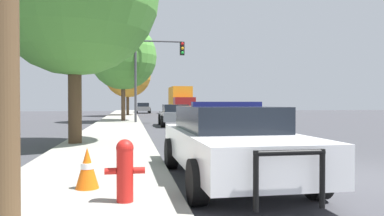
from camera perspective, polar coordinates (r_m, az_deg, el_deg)
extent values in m
plane|color=#3D3D42|center=(8.12, 23.52, -9.71)|extent=(110.00, 110.00, 0.00)
cube|color=#99968C|center=(6.89, -15.75, -11.04)|extent=(3.00, 110.00, 0.13)
cube|color=white|center=(7.11, 5.85, -5.94)|extent=(1.98, 4.92, 0.61)
cube|color=black|center=(7.30, 5.32, -1.56)|extent=(1.68, 2.57, 0.46)
cylinder|color=black|center=(6.12, 18.48, -9.98)|extent=(0.25, 0.68, 0.67)
cylinder|color=black|center=(5.49, 0.79, -11.20)|extent=(0.25, 0.68, 0.67)
cylinder|color=black|center=(8.86, 8.92, -6.55)|extent=(0.25, 0.68, 0.67)
cylinder|color=black|center=(8.44, -3.21, -6.92)|extent=(0.25, 0.68, 0.67)
cylinder|color=black|center=(4.94, 19.24, -10.11)|extent=(0.07, 0.07, 0.73)
cylinder|color=black|center=(4.58, 9.71, -10.94)|extent=(0.07, 0.07, 0.73)
cylinder|color=black|center=(4.69, 14.67, -6.61)|extent=(0.91, 0.08, 0.07)
cube|color=navy|center=(7.29, 5.32, 0.60)|extent=(1.37, 0.22, 0.09)
cube|color=navy|center=(7.43, 12.99, -5.42)|extent=(0.06, 3.52, 0.17)
cylinder|color=red|center=(5.25, -10.19, -10.15)|extent=(0.23, 0.23, 0.70)
sphere|color=red|center=(5.19, -10.20, -6.01)|extent=(0.24, 0.24, 0.24)
cylinder|color=red|center=(5.24, -12.32, -9.39)|extent=(0.16, 0.09, 0.09)
cylinder|color=red|center=(5.24, -8.06, -9.39)|extent=(0.16, 0.09, 0.09)
cylinder|color=#424247|center=(25.33, -8.60, 4.19)|extent=(0.16, 0.16, 5.59)
cylinder|color=#424247|center=(25.69, -5.05, 10.09)|extent=(3.15, 0.11, 0.11)
cube|color=black|center=(25.79, -1.52, 9.05)|extent=(0.30, 0.24, 0.90)
sphere|color=red|center=(25.71, -1.48, 9.75)|extent=(0.20, 0.20, 0.20)
sphere|color=orange|center=(25.66, -1.48, 9.09)|extent=(0.20, 0.20, 0.20)
sphere|color=green|center=(25.62, -1.48, 8.42)|extent=(0.20, 0.20, 0.20)
cube|color=slate|center=(23.16, -2.65, -1.21)|extent=(1.76, 4.25, 0.55)
cube|color=black|center=(22.93, -2.60, 0.00)|extent=(1.49, 2.22, 0.44)
cylinder|color=black|center=(24.41, -4.87, -1.75)|extent=(0.25, 0.69, 0.69)
cylinder|color=black|center=(24.56, -1.04, -1.73)|extent=(0.25, 0.69, 0.69)
cylinder|color=black|center=(21.80, -4.46, -2.07)|extent=(0.25, 0.69, 0.69)
cylinder|color=black|center=(21.97, -0.18, -2.04)|extent=(0.25, 0.69, 0.69)
cube|color=slate|center=(49.71, -7.50, -0.08)|extent=(1.73, 4.47, 0.54)
cube|color=black|center=(49.48, -7.49, 0.51)|extent=(1.48, 2.33, 0.49)
cylinder|color=black|center=(51.07, -8.49, -0.36)|extent=(0.24, 0.67, 0.66)
cylinder|color=black|center=(51.13, -6.63, -0.36)|extent=(0.24, 0.67, 0.66)
cylinder|color=black|center=(48.31, -8.41, -0.44)|extent=(0.24, 0.67, 0.66)
cylinder|color=black|center=(48.38, -6.44, -0.43)|extent=(0.24, 0.67, 0.66)
cube|color=maroon|center=(43.10, -1.18, 0.61)|extent=(2.37, 2.06, 1.56)
cube|color=orange|center=(46.74, -1.84, 1.46)|extent=(2.37, 5.30, 2.89)
cylinder|color=black|center=(43.50, 0.29, -0.41)|extent=(0.28, 0.92, 0.92)
cylinder|color=black|center=(43.16, -2.74, -0.42)|extent=(0.28, 0.92, 0.92)
cylinder|color=black|center=(47.90, -0.62, -0.29)|extent=(0.28, 0.92, 0.92)
cylinder|color=black|center=(47.60, -3.38, -0.30)|extent=(0.28, 0.92, 0.92)
cylinder|color=brown|center=(27.54, -10.44, 1.57)|extent=(0.30, 0.30, 3.34)
sphere|color=#4C8E38|center=(27.74, -10.45, 7.78)|extent=(4.85, 4.85, 4.85)
cylinder|color=#4C3823|center=(12.90, -17.42, 2.58)|extent=(0.43, 0.43, 3.48)
cylinder|color=#4C3823|center=(39.24, -9.77, 1.07)|extent=(0.29, 0.29, 2.91)
sphere|color=#B77F28|center=(39.34, -9.78, 5.13)|extent=(4.82, 4.82, 4.82)
cone|color=orange|center=(6.16, -15.68, -8.79)|extent=(0.37, 0.37, 0.64)
cylinder|color=white|center=(6.16, -15.68, -8.50)|extent=(0.20, 0.20, 0.09)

